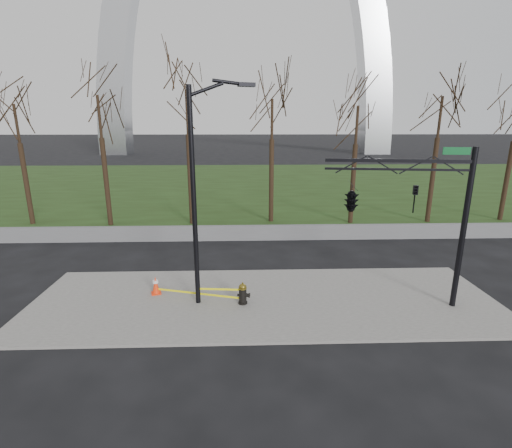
{
  "coord_description": "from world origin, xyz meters",
  "views": [
    {
      "loc": [
        -0.79,
        -13.25,
        6.73
      ],
      "look_at": [
        -0.27,
        2.0,
        2.61
      ],
      "focal_mm": 26.0,
      "sensor_mm": 36.0,
      "label": 1
    }
  ],
  "objects_px": {
    "street_light": "(200,183)",
    "traffic_cone": "(156,285)",
    "fire_hydrant": "(243,294)",
    "traffic_signal_mast": "(373,198)"
  },
  "relations": [
    {
      "from": "fire_hydrant",
      "to": "traffic_signal_mast",
      "type": "relative_size",
      "value": 0.14
    },
    {
      "from": "street_light",
      "to": "traffic_signal_mast",
      "type": "distance_m",
      "value": 6.25
    },
    {
      "from": "fire_hydrant",
      "to": "traffic_cone",
      "type": "relative_size",
      "value": 1.17
    },
    {
      "from": "traffic_cone",
      "to": "fire_hydrant",
      "type": "bearing_deg",
      "value": -15.6
    },
    {
      "from": "fire_hydrant",
      "to": "traffic_cone",
      "type": "height_order",
      "value": "fire_hydrant"
    },
    {
      "from": "traffic_signal_mast",
      "to": "traffic_cone",
      "type": "bearing_deg",
      "value": -178.16
    },
    {
      "from": "fire_hydrant",
      "to": "traffic_signal_mast",
      "type": "height_order",
      "value": "traffic_signal_mast"
    },
    {
      "from": "fire_hydrant",
      "to": "traffic_cone",
      "type": "bearing_deg",
      "value": 178.89
    },
    {
      "from": "street_light",
      "to": "traffic_cone",
      "type": "bearing_deg",
      "value": 142.52
    },
    {
      "from": "fire_hydrant",
      "to": "street_light",
      "type": "xyz_separation_m",
      "value": [
        -1.51,
        0.22,
        4.2
      ]
    }
  ]
}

